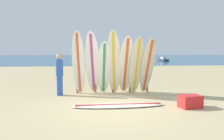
% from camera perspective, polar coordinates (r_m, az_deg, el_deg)
% --- Properties ---
extents(ground_plane, '(120.00, 120.00, 0.00)m').
position_cam_1_polar(ground_plane, '(6.14, 0.75, -10.25)').
color(ground_plane, tan).
extents(ocean_water, '(120.00, 80.00, 0.01)m').
position_cam_1_polar(ocean_water, '(63.91, -4.85, 3.45)').
color(ocean_water, navy).
rests_on(ocean_water, ground).
extents(surfboard_rack, '(2.86, 0.09, 1.11)m').
position_cam_1_polar(surfboard_rack, '(8.35, 0.19, -1.49)').
color(surfboard_rack, olive).
rests_on(surfboard_rack, ground).
extents(surfboard_leaning_far_left, '(0.54, 0.73, 2.37)m').
position_cam_1_polar(surfboard_leaning_far_left, '(7.95, -8.90, 1.83)').
color(surfboard_leaning_far_left, white).
rests_on(surfboard_leaning_far_left, ground).
extents(surfboard_leaning_left, '(0.66, 1.10, 2.33)m').
position_cam_1_polar(surfboard_leaning_left, '(7.92, -5.23, 1.72)').
color(surfboard_leaning_left, white).
rests_on(surfboard_leaning_left, ground).
extents(surfboard_leaning_center_left, '(0.54, 0.80, 2.00)m').
position_cam_1_polar(surfboard_leaning_center_left, '(7.99, -2.18, 0.54)').
color(surfboard_leaning_center_left, white).
rests_on(surfboard_leaning_center_left, ground).
extents(surfboard_leaning_center, '(0.65, 0.79, 2.40)m').
position_cam_1_polar(surfboard_leaning_center, '(8.00, 0.48, 2.00)').
color(surfboard_leaning_center, silver).
rests_on(surfboard_leaning_center, ground).
extents(surfboard_leaning_center_right, '(0.60, 0.93, 2.19)m').
position_cam_1_polar(surfboard_leaning_center_right, '(8.05, 3.67, 1.25)').
color(surfboard_leaning_center_right, white).
rests_on(surfboard_leaning_center_right, ground).
extents(surfboard_leaning_right, '(0.63, 0.76, 2.16)m').
position_cam_1_polar(surfboard_leaning_right, '(8.05, 6.56, 1.13)').
color(surfboard_leaning_right, beige).
rests_on(surfboard_leaning_right, ground).
extents(surfboard_leaning_far_right, '(0.66, 0.93, 2.13)m').
position_cam_1_polar(surfboard_leaning_far_right, '(8.16, 9.49, 1.05)').
color(surfboard_leaning_far_right, beige).
rests_on(surfboard_leaning_far_right, ground).
extents(surfboard_lying_on_sand, '(2.75, 0.66, 0.08)m').
position_cam_1_polar(surfboard_lying_on_sand, '(6.35, 1.77, -9.42)').
color(surfboard_lying_on_sand, white).
rests_on(surfboard_lying_on_sand, ground).
extents(beachgoer_standing, '(0.28, 0.23, 1.53)m').
position_cam_1_polar(beachgoer_standing, '(8.05, -13.87, -0.68)').
color(beachgoer_standing, '#3359B2').
rests_on(beachgoer_standing, ground).
extents(small_boat_offshore, '(1.05, 2.82, 0.71)m').
position_cam_1_polar(small_boat_offshore, '(38.07, 13.55, 2.74)').
color(small_boat_offshore, '#333842').
rests_on(small_boat_offshore, ocean_water).
extents(cooler_box, '(0.66, 0.50, 0.36)m').
position_cam_1_polar(cooler_box, '(6.58, 20.16, -7.90)').
color(cooler_box, red).
rests_on(cooler_box, ground).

